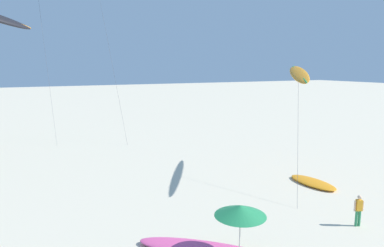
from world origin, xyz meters
The scene contains 4 objects.
flying_kite_0 centered at (6.50, 16.35, 7.68)m, with size 6.69×8.09×8.48m.
grounded_kite_0 centered at (6.80, 14.73, 0.14)m, with size 1.80×3.82×0.28m.
person_near_right centered at (4.06, 8.99, 0.92)m, with size 0.48×0.30×1.67m.
beach_umbrella centered at (-3.34, 8.91, 2.33)m, with size 2.16×2.16×2.55m.
Camera 1 is at (-11.04, -2.14, 8.19)m, focal length 32.07 mm.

